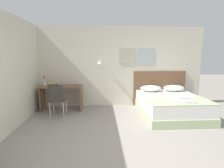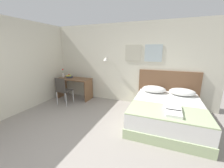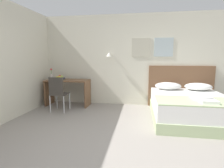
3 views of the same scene
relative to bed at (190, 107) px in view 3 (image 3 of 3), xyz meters
The scene contains 13 objects.
ground_plane 2.40m from the bed, 128.42° to the right, with size 24.00×24.00×0.00m, color gray.
wall_back 2.12m from the bed, 143.36° to the left, with size 5.84×0.31×2.65m.
bed is the anchor object (origin of this frame).
headboard 1.09m from the bed, 90.00° to the left, with size 1.78×0.06×1.18m.
pillow_left 0.90m from the bed, 117.83° to the left, with size 0.69×0.47×0.19m.
pillow_right 0.90m from the bed, 62.17° to the left, with size 0.69×0.47×0.19m.
throw_blanket 0.65m from the bed, 90.00° to the right, with size 1.61×0.81×0.02m.
folded_towel_near_foot 0.56m from the bed, 78.07° to the right, with size 0.35×0.36×0.06m.
folded_towel_mid_bed 0.81m from the bed, 80.98° to the right, with size 0.29×0.29×0.06m.
desk 3.32m from the bed, 167.82° to the left, with size 1.24×0.58×0.77m.
desk_chair 3.23m from the bed, behind, with size 0.41×0.41×0.92m.
fruit_bowl 3.60m from the bed, 167.84° to the left, with size 0.26×0.26×0.13m.
flower_vase 3.88m from the bed, 168.92° to the left, with size 0.09×0.09×0.32m.
Camera 3 is at (0.34, -2.24, 1.40)m, focal length 28.00 mm.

